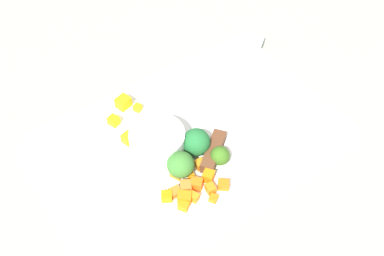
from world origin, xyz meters
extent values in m
plane|color=gray|center=(0.00, 0.00, 0.00)|extent=(4.00, 4.00, 0.00)
cube|color=white|center=(0.00, 0.00, 0.01)|extent=(0.46, 0.30, 0.01)
cylinder|color=white|center=(-0.06, 0.00, 0.03)|extent=(0.09, 0.09, 0.04)
cube|color=silver|center=(0.18, 0.07, 0.01)|extent=(0.16, 0.13, 0.00)
cube|color=brown|center=(0.00, -0.06, 0.02)|extent=(0.07, 0.06, 0.02)
cube|color=orange|center=(-0.04, -0.11, 0.02)|extent=(0.01, 0.02, 0.01)
cube|color=orange|center=(-0.03, -0.09, 0.02)|extent=(0.02, 0.02, 0.02)
cube|color=orange|center=(-0.05, -0.12, 0.02)|extent=(0.02, 0.02, 0.01)
cube|color=orange|center=(-0.09, -0.11, 0.02)|extent=(0.02, 0.02, 0.01)
cube|color=orange|center=(-0.05, -0.07, 0.02)|extent=(0.01, 0.01, 0.01)
cube|color=orange|center=(-0.06, -0.09, 0.02)|extent=(0.02, 0.02, 0.02)
cube|color=orange|center=(-0.02, -0.11, 0.02)|extent=(0.02, 0.02, 0.01)
cube|color=orange|center=(-0.03, -0.06, 0.02)|extent=(0.02, 0.02, 0.01)
cube|color=orange|center=(-0.09, -0.08, 0.02)|extent=(0.02, 0.02, 0.01)
cube|color=orange|center=(-0.07, -0.10, 0.02)|extent=(0.02, 0.02, 0.01)
cube|color=orange|center=(-0.08, -0.10, 0.02)|extent=(0.02, 0.02, 0.02)
cube|color=orange|center=(-0.07, -0.09, 0.02)|extent=(0.02, 0.02, 0.02)
cube|color=orange|center=(-0.07, -0.06, 0.02)|extent=(0.02, 0.02, 0.02)
cube|color=orange|center=(-0.10, -0.08, 0.02)|extent=(0.02, 0.02, 0.01)
cube|color=yellow|center=(-0.09, 0.09, 0.02)|extent=(0.02, 0.02, 0.01)
cube|color=yellow|center=(-0.05, 0.09, 0.02)|extent=(0.02, 0.02, 0.01)
cube|color=yellow|center=(-0.09, 0.04, 0.02)|extent=(0.02, 0.02, 0.02)
cube|color=yellow|center=(-0.06, 0.11, 0.02)|extent=(0.03, 0.03, 0.02)
cylinder|color=#8BAB67|center=(0.00, -0.07, 0.02)|extent=(0.01, 0.01, 0.01)
sphere|color=#39691C|center=(0.00, -0.07, 0.03)|extent=(0.03, 0.03, 0.03)
cylinder|color=#83AC6C|center=(-0.06, -0.06, 0.02)|extent=(0.01, 0.01, 0.01)
sphere|color=#38762E|center=(-0.06, -0.06, 0.03)|extent=(0.04, 0.04, 0.04)
cylinder|color=#8BB16A|center=(-0.02, -0.04, 0.02)|extent=(0.02, 0.02, 0.01)
sphere|color=#216C32|center=(-0.02, -0.04, 0.03)|extent=(0.04, 0.04, 0.04)
camera|label=1|loc=(-0.28, -0.39, 0.59)|focal=43.29mm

